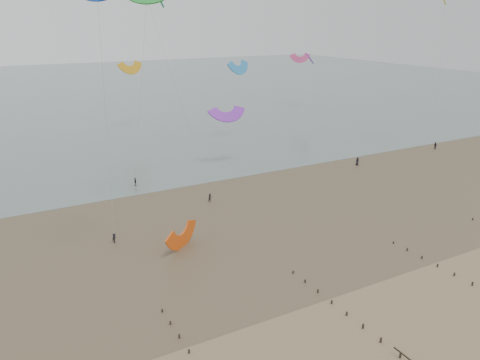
% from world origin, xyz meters
% --- Properties ---
extents(ground, '(500.00, 500.00, 0.00)m').
position_xyz_m(ground, '(0.00, 0.00, 0.00)').
color(ground, brown).
rests_on(ground, ground).
extents(sea_and_shore, '(500.00, 665.00, 0.03)m').
position_xyz_m(sea_and_shore, '(-4.08, 34.40, 0.01)').
color(sea_and_shore, '#475654').
rests_on(sea_and_shore, ground).
extents(kitesurfers, '(115.91, 24.30, 1.86)m').
position_xyz_m(kitesurfers, '(21.67, 44.56, 0.85)').
color(kitesurfers, black).
rests_on(kitesurfers, ground).
extents(grounded_kite, '(8.40, 8.09, 3.64)m').
position_xyz_m(grounded_kite, '(-5.89, 25.96, 0.00)').
color(grounded_kite, '#E44C0E').
rests_on(grounded_kite, ground).
extents(kites_airborne, '(246.00, 98.96, 31.76)m').
position_xyz_m(kites_airborne, '(-9.45, 83.05, 20.28)').
color(kites_airborne, blue).
rests_on(kites_airborne, ground).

